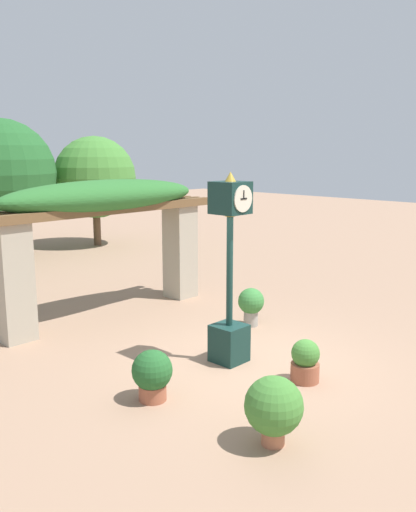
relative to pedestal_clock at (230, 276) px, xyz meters
name	(u,v)px	position (x,y,z in m)	size (l,w,h in m)	color
ground_plane	(248,363)	(0.17, -0.29, -1.51)	(60.00, 60.00, 0.00)	#9E7A60
pedestal_clock	(230,276)	(0.00, 0.00, 0.00)	(0.53, 0.57, 3.24)	#14332D
pergola	(106,216)	(0.17, 3.67, 0.69)	(5.58, 1.22, 2.97)	#A89E89
potted_plant_near_left	(251,304)	(1.75, 0.94, -1.04)	(0.54, 0.54, 0.80)	gray
potted_plant_near_right	(152,374)	(-1.88, -0.17, -1.10)	(0.60, 0.60, 0.76)	#9E563D
potted_plant_far_left	(305,361)	(0.20, -1.41, -1.17)	(0.45, 0.45, 0.68)	#9E563D
potted_plant_far_right	(274,407)	(-1.65, -2.18, -1.01)	(0.73, 0.73, 0.88)	#B26B4C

